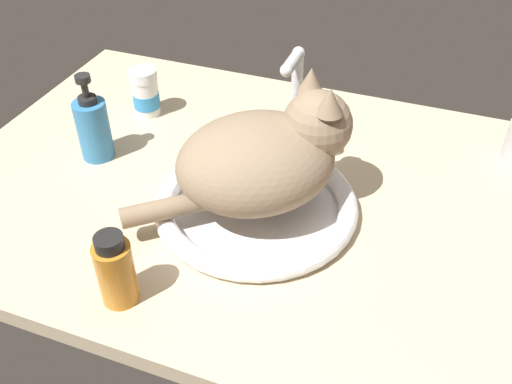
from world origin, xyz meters
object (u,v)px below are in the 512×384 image
at_px(cat, 268,156).
at_px(pill_bottle, 146,94).
at_px(soap_pump_bottle, 93,128).
at_px(amber_bottle, 116,270).
at_px(faucet, 295,111).
at_px(sink_basin, 256,205).

xyz_separation_m(cat, pill_bottle, (-0.32, 0.19, -0.06)).
xyz_separation_m(cat, soap_pump_bottle, (-0.33, 0.03, -0.05)).
bearing_deg(soap_pump_bottle, amber_bottle, -52.56).
distance_m(faucet, amber_bottle, 0.44).
height_order(sink_basin, cat, cat).
bearing_deg(faucet, pill_bottle, 178.57).
distance_m(cat, pill_bottle, 0.38).
bearing_deg(faucet, amber_bottle, -104.48).
bearing_deg(amber_bottle, soap_pump_bottle, 127.44).
bearing_deg(faucet, soap_pump_bottle, -154.60).
bearing_deg(sink_basin, amber_bottle, -115.62).
bearing_deg(cat, faucet, 94.54).
height_order(faucet, soap_pump_bottle, faucet).
bearing_deg(amber_bottle, sink_basin, 64.38).
relative_size(amber_bottle, soap_pump_bottle, 0.70).
xyz_separation_m(sink_basin, pill_bottle, (-0.31, 0.20, 0.03)).
bearing_deg(pill_bottle, soap_pump_bottle, -94.68).
height_order(amber_bottle, pill_bottle, amber_bottle).
xyz_separation_m(faucet, pill_bottle, (-0.31, 0.01, -0.03)).
distance_m(cat, soap_pump_bottle, 0.34).
xyz_separation_m(cat, amber_bottle, (-0.12, -0.24, -0.05)).
relative_size(sink_basin, cat, 0.98).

